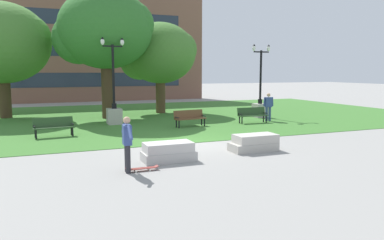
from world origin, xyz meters
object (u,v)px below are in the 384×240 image
skateboard (142,168)px  park_bench_near_right (54,126)px  park_bench_near_left (252,114)px  person_skateboarder (127,141)px  person_bystander_near_lawn (268,105)px  lamp_post_right (114,107)px  lamp_post_left (260,103)px  park_bench_far_left (190,117)px  concrete_block_left (254,143)px  concrete_block_center (168,152)px

skateboard → park_bench_near_right: 7.75m
park_bench_near_left → park_bench_near_right: size_ratio=0.98×
person_skateboarder → person_bystander_near_lawn: person_bystander_near_lawn is taller
lamp_post_right → lamp_post_left: (9.55, -0.31, -0.03)m
person_bystander_near_lawn → park_bench_far_left: bearing=-175.9°
skateboard → lamp_post_left: bearing=44.0°
concrete_block_left → lamp_post_left: 10.71m
park_bench_far_left → lamp_post_right: lamp_post_right is taller
park_bench_near_right → lamp_post_right: (3.38, 3.18, 0.48)m
concrete_block_center → lamp_post_right: size_ratio=0.37×
concrete_block_left → park_bench_near_left: size_ratio=1.00×
person_skateboarder → park_bench_far_left: bearing=57.2°
concrete_block_center → lamp_post_left: size_ratio=0.38×
park_bench_far_left → person_skateboarder: bearing=-122.8°
park_bench_near_right → park_bench_far_left: size_ratio=1.00×
lamp_post_right → park_bench_far_left: bearing=-34.1°
skateboard → park_bench_far_left: 9.35m
park_bench_near_right → person_bystander_near_lawn: person_bystander_near_lawn is taller
person_skateboarder → lamp_post_right: bearing=82.0°
concrete_block_left → person_skateboarder: bearing=-166.3°
lamp_post_left → person_skateboarder: bearing=-137.2°
concrete_block_center → lamp_post_left: (9.42, 9.26, 0.69)m
park_bench_near_left → lamp_post_left: bearing=49.0°
park_bench_near_left → person_bystander_near_lawn: bearing=15.3°
skateboard → park_bench_far_left: (4.73, 8.05, 0.45)m
skateboard → person_skateboarder: bearing=177.4°
park_bench_near_left → lamp_post_left: lamp_post_left is taller
park_bench_near_right → lamp_post_right: bearing=43.2°
concrete_block_left → person_bystander_near_lawn: size_ratio=1.07×
person_skateboarder → skateboard: person_skateboarder is taller
concrete_block_center → person_bystander_near_lawn: size_ratio=1.05×
lamp_post_right → person_bystander_near_lawn: bearing=-13.2°
concrete_block_center → park_bench_far_left: park_bench_far_left is taller
concrete_block_center → person_skateboarder: 1.99m
park_bench_near_left → park_bench_far_left: bearing=-179.9°
park_bench_near_left → lamp_post_right: (-7.66, 2.49, 0.48)m
person_skateboarder → lamp_post_right: 10.63m
park_bench_far_left → park_bench_near_right: bearing=-174.5°
concrete_block_left → lamp_post_right: 10.00m
concrete_block_center → concrete_block_left: bearing=5.0°
park_bench_far_left → lamp_post_right: size_ratio=0.38×
park_bench_near_left → park_bench_far_left: (-3.98, -0.01, 0.00)m
park_bench_near_right → lamp_post_right: lamp_post_right is taller
concrete_block_left → lamp_post_right: size_ratio=0.37×
lamp_post_right → concrete_block_left: bearing=-68.2°
concrete_block_center → concrete_block_left: size_ratio=0.99×
skateboard → person_bystander_near_lawn: bearing=39.9°
lamp_post_right → lamp_post_left: lamp_post_right is taller
concrete_block_center → park_bench_near_left: park_bench_near_left is taller
park_bench_near_left → park_bench_near_right: same height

